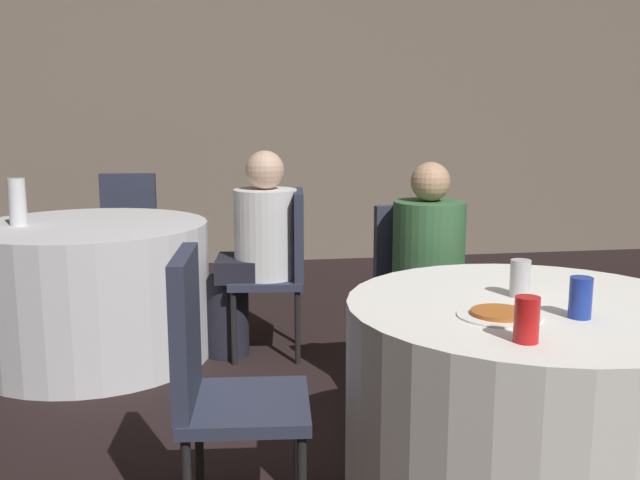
% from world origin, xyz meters
% --- Properties ---
extents(wall_back, '(16.00, 0.06, 2.80)m').
position_xyz_m(wall_back, '(0.00, 4.28, 1.40)').
color(wall_back, gray).
rests_on(wall_back, ground_plane).
extents(table_near, '(1.18, 1.18, 0.75)m').
position_xyz_m(table_near, '(0.04, -0.05, 0.37)').
color(table_near, white).
rests_on(table_near, ground_plane).
extents(table_far, '(1.27, 1.27, 0.75)m').
position_xyz_m(table_far, '(-1.61, 1.85, 0.37)').
color(table_far, silver).
rests_on(table_far, ground_plane).
extents(chair_near_west, '(0.44, 0.44, 0.92)m').
position_xyz_m(chair_near_west, '(-0.96, 0.05, 0.54)').
color(chair_near_west, '#2D3347').
rests_on(chair_near_west, ground_plane).
extents(chair_near_north, '(0.42, 0.43, 0.92)m').
position_xyz_m(chair_near_north, '(-0.02, 0.96, 0.54)').
color(chair_near_north, '#2D3347').
rests_on(chair_near_north, ground_plane).
extents(chair_far_east, '(0.45, 0.44, 0.92)m').
position_xyz_m(chair_far_east, '(-0.57, 1.73, 0.54)').
color(chair_far_east, '#2D3347').
rests_on(chair_far_east, ground_plane).
extents(chair_far_north, '(0.43, 0.44, 0.92)m').
position_xyz_m(chair_far_north, '(-1.52, 2.90, 0.54)').
color(chair_far_north, '#2D3347').
rests_on(chair_far_north, ground_plane).
extents(person_green_jacket, '(0.32, 0.50, 1.13)m').
position_xyz_m(person_green_jacket, '(-0.01, 0.79, 0.56)').
color(person_green_jacket, '#4C4238').
rests_on(person_green_jacket, ground_plane).
extents(person_white_shirt, '(0.51, 0.37, 1.14)m').
position_xyz_m(person_white_shirt, '(-0.73, 1.75, 0.58)').
color(person_white_shirt, black).
rests_on(person_white_shirt, ground_plane).
extents(pizza_plate_near, '(0.25, 0.25, 0.02)m').
position_xyz_m(pizza_plate_near, '(-0.13, -0.17, 0.75)').
color(pizza_plate_near, white).
rests_on(pizza_plate_near, table_near).
extents(soda_can_red, '(0.07, 0.07, 0.12)m').
position_xyz_m(soda_can_red, '(-0.16, -0.41, 0.81)').
color(soda_can_red, red).
rests_on(soda_can_red, table_near).
extents(soda_can_blue, '(0.07, 0.07, 0.12)m').
position_xyz_m(soda_can_blue, '(0.10, -0.22, 0.81)').
color(soda_can_blue, '#1E38A5').
rests_on(soda_can_blue, table_near).
extents(soda_can_silver, '(0.07, 0.07, 0.12)m').
position_xyz_m(soda_can_silver, '(0.03, 0.04, 0.81)').
color(soda_can_silver, silver).
rests_on(soda_can_silver, table_near).
extents(bottle_far, '(0.09, 0.09, 0.25)m').
position_xyz_m(bottle_far, '(-1.96, 1.84, 0.87)').
color(bottle_far, white).
rests_on(bottle_far, table_far).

